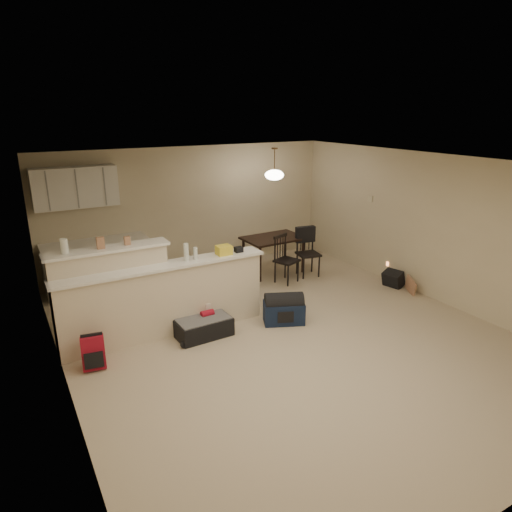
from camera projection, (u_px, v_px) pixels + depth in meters
room at (287, 255)px, 6.37m from camera, size 7.00×7.02×2.50m
breakfast_bar at (146, 298)px, 6.54m from camera, size 3.08×0.58×1.39m
upper_cabinets at (75, 187)px, 7.86m from camera, size 1.40×0.34×0.70m
kitchen_counter at (98, 267)px, 8.30m from camera, size 1.80×0.60×0.90m
thermostat at (370, 199)px, 8.98m from camera, size 0.02×0.12×0.12m
jar at (64, 246)px, 5.92m from camera, size 0.10×0.10×0.20m
cereal_box at (100, 243)px, 6.15m from camera, size 0.10×0.07×0.16m
small_box at (127, 241)px, 6.32m from camera, size 0.08×0.06×0.12m
bottle_a at (186, 252)px, 6.58m from camera, size 0.07×0.07×0.26m
bottle_b at (196, 253)px, 6.66m from camera, size 0.06×0.06×0.18m
bag_lump at (224, 250)px, 6.88m from camera, size 0.22×0.18×0.14m
pouch at (239, 250)px, 7.01m from camera, size 0.12×0.10×0.08m
dining_table at (273, 241)px, 9.15m from camera, size 1.21×0.82×0.74m
pendant_lamp at (274, 174)px, 8.73m from camera, size 0.36×0.36×0.62m
dining_chair_near at (287, 259)px, 8.68m from camera, size 0.51×0.50×0.92m
dining_chair_far at (308, 253)px, 9.02m from camera, size 0.48×0.46×0.95m
suitcase at (203, 327)px, 6.72m from camera, size 0.81×0.54×0.27m
red_backpack at (93, 353)px, 5.85m from camera, size 0.31×0.22×0.43m
navy_duffel at (284, 312)px, 7.10m from camera, size 0.70×0.56×0.34m
black_daypack at (393, 279)px, 8.54m from camera, size 0.31×0.39×0.30m
cardboard_sheet at (411, 286)px, 8.24m from camera, size 0.16×0.35×0.28m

